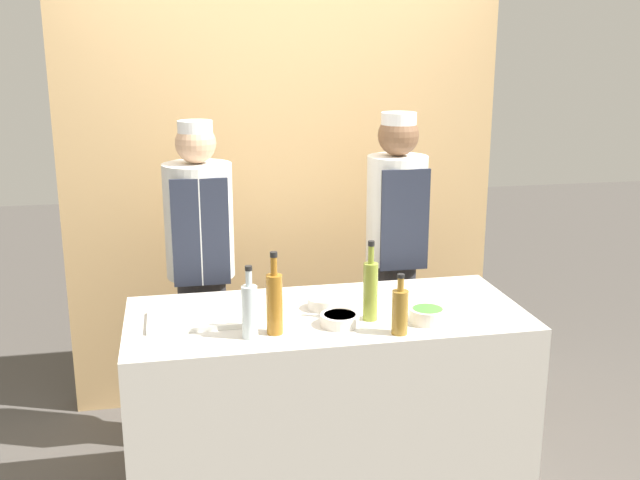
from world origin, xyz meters
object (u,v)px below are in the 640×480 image
at_px(sauce_bowl_green, 427,314).
at_px(cutting_board, 194,319).
at_px(chef_left, 201,276).
at_px(sauce_bowl_yellow, 323,303).
at_px(sauce_bowl_purple, 340,319).
at_px(bottle_clear, 250,310).
at_px(bottle_amber, 274,302).
at_px(chef_right, 395,260).
at_px(bottle_oil, 370,289).
at_px(bottle_vinegar, 400,311).

height_order(sauce_bowl_green, cutting_board, sauce_bowl_green).
relative_size(cutting_board, chef_left, 0.22).
distance_m(sauce_bowl_yellow, sauce_bowl_green, 0.45).
distance_m(sauce_bowl_purple, bottle_clear, 0.38).
height_order(sauce_bowl_purple, chef_left, chef_left).
distance_m(bottle_amber, chef_left, 0.88).
bearing_deg(chef_right, bottle_oil, -114.13).
relative_size(sauce_bowl_purple, sauce_bowl_green, 1.04).
distance_m(bottle_clear, chef_right, 1.21).
bearing_deg(cutting_board, bottle_amber, -32.55).
bearing_deg(chef_left, cutting_board, -95.39).
distance_m(bottle_vinegar, chef_right, 0.97).
bearing_deg(chef_right, cutting_board, -148.99).
relative_size(bottle_oil, chef_right, 0.20).
relative_size(cutting_board, bottle_clear, 1.29).
xyz_separation_m(sauce_bowl_purple, cutting_board, (-0.58, 0.16, -0.02)).
xyz_separation_m(cutting_board, bottle_vinegar, (0.79, -0.30, 0.09)).
distance_m(cutting_board, bottle_oil, 0.74).
xyz_separation_m(cutting_board, bottle_amber, (0.31, -0.20, 0.12)).
xyz_separation_m(sauce_bowl_purple, bottle_oil, (0.14, 0.04, 0.11)).
height_order(sauce_bowl_green, bottle_clear, bottle_clear).
xyz_separation_m(sauce_bowl_yellow, bottle_oil, (0.16, -0.16, 0.10)).
xyz_separation_m(bottle_clear, bottle_oil, (0.51, 0.09, 0.02)).
distance_m(bottle_clear, bottle_vinegar, 0.59).
bearing_deg(chef_left, sauce_bowl_yellow, -50.40).
xyz_separation_m(sauce_bowl_green, bottle_vinegar, (-0.15, -0.10, 0.06)).
distance_m(sauce_bowl_yellow, bottle_oil, 0.25).
xyz_separation_m(sauce_bowl_yellow, sauce_bowl_green, (0.39, -0.24, 0.01)).
relative_size(sauce_bowl_purple, bottle_vinegar, 0.65).
height_order(bottle_clear, chef_right, chef_right).
relative_size(sauce_bowl_yellow, chef_left, 0.08).
relative_size(sauce_bowl_green, cutting_board, 0.41).
distance_m(sauce_bowl_purple, chef_left, 0.95).
distance_m(sauce_bowl_purple, bottle_vinegar, 0.26).
height_order(sauce_bowl_green, chef_left, chef_left).
height_order(sauce_bowl_yellow, cutting_board, sauce_bowl_yellow).
bearing_deg(chef_right, bottle_amber, -131.92).
bearing_deg(chef_right, sauce_bowl_purple, -120.89).
bearing_deg(sauce_bowl_purple, cutting_board, 164.34).
distance_m(sauce_bowl_purple, bottle_amber, 0.29).
relative_size(sauce_bowl_green, chef_left, 0.09).
distance_m(bottle_oil, bottle_vinegar, 0.19).
height_order(sauce_bowl_green, bottle_oil, bottle_oil).
bearing_deg(chef_right, sauce_bowl_green, -98.02).
height_order(sauce_bowl_purple, bottle_clear, bottle_clear).
distance_m(sauce_bowl_purple, bottle_oil, 0.18).
distance_m(sauce_bowl_green, chef_left, 1.21).
xyz_separation_m(bottle_amber, chef_left, (-0.25, 0.83, -0.14)).
bearing_deg(bottle_vinegar, chef_left, 128.07).
xyz_separation_m(sauce_bowl_green, bottle_amber, (-0.63, 0.00, 0.10)).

